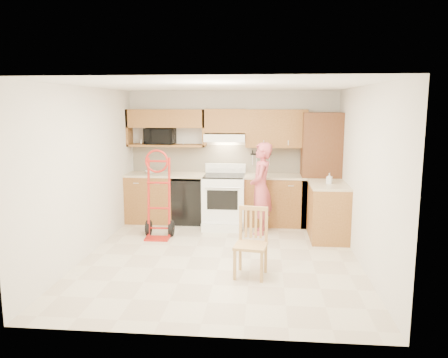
# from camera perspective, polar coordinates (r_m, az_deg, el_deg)

# --- Properties ---
(floor) EXTENTS (4.00, 4.50, 0.02)m
(floor) POSITION_cam_1_polar(r_m,az_deg,el_deg) (6.62, -0.41, -10.24)
(floor) COLOR beige
(floor) RESTS_ON ground
(ceiling) EXTENTS (4.00, 4.50, 0.02)m
(ceiling) POSITION_cam_1_polar(r_m,az_deg,el_deg) (6.24, -0.44, 12.10)
(ceiling) COLOR white
(ceiling) RESTS_ON ground
(wall_back) EXTENTS (4.00, 0.02, 2.50)m
(wall_back) POSITION_cam_1_polar(r_m,az_deg,el_deg) (8.54, 1.10, 2.96)
(wall_back) COLOR silver
(wall_back) RESTS_ON ground
(wall_front) EXTENTS (4.00, 0.02, 2.50)m
(wall_front) POSITION_cam_1_polar(r_m,az_deg,el_deg) (4.11, -3.60, -4.35)
(wall_front) COLOR silver
(wall_front) RESTS_ON ground
(wall_left) EXTENTS (0.02, 4.50, 2.50)m
(wall_left) POSITION_cam_1_polar(r_m,az_deg,el_deg) (6.81, -17.51, 0.81)
(wall_left) COLOR silver
(wall_left) RESTS_ON ground
(wall_right) EXTENTS (0.02, 4.50, 2.50)m
(wall_right) POSITION_cam_1_polar(r_m,az_deg,el_deg) (6.43, 17.70, 0.30)
(wall_right) COLOR silver
(wall_right) RESTS_ON ground
(backsplash) EXTENTS (3.92, 0.03, 0.55)m
(backsplash) POSITION_cam_1_polar(r_m,az_deg,el_deg) (8.52, 1.09, 2.61)
(backsplash) COLOR beige
(backsplash) RESTS_ON wall_back
(lower_cab_left) EXTENTS (0.90, 0.60, 0.90)m
(lower_cab_left) POSITION_cam_1_polar(r_m,az_deg,el_deg) (8.62, -9.41, -2.50)
(lower_cab_left) COLOR #9B6337
(lower_cab_left) RESTS_ON ground
(dishwasher) EXTENTS (0.60, 0.60, 0.85)m
(dishwasher) POSITION_cam_1_polar(r_m,az_deg,el_deg) (8.47, -4.48, -2.79)
(dishwasher) COLOR black
(dishwasher) RESTS_ON ground
(lower_cab_right) EXTENTS (1.14, 0.60, 0.90)m
(lower_cab_right) POSITION_cam_1_polar(r_m,az_deg,el_deg) (8.35, 6.62, -2.83)
(lower_cab_right) COLOR #9B6337
(lower_cab_right) RESTS_ON ground
(countertop_left) EXTENTS (1.50, 0.63, 0.04)m
(countertop_left) POSITION_cam_1_polar(r_m,az_deg,el_deg) (8.47, -7.53, 0.56)
(countertop_left) COLOR beige
(countertop_left) RESTS_ON lower_cab_left
(countertop_right) EXTENTS (1.14, 0.63, 0.04)m
(countertop_right) POSITION_cam_1_polar(r_m,az_deg,el_deg) (8.26, 6.69, 0.35)
(countertop_right) COLOR beige
(countertop_right) RESTS_ON lower_cab_right
(cab_return_right) EXTENTS (0.60, 1.00, 0.90)m
(cab_return_right) POSITION_cam_1_polar(r_m,az_deg,el_deg) (7.64, 13.30, -4.20)
(cab_return_right) COLOR #9B6337
(cab_return_right) RESTS_ON ground
(countertop_return) EXTENTS (0.63, 1.00, 0.04)m
(countertop_return) POSITION_cam_1_polar(r_m,az_deg,el_deg) (7.54, 13.44, -0.73)
(countertop_return) COLOR beige
(countertop_return) RESTS_ON cab_return_right
(pantry_tall) EXTENTS (0.70, 0.60, 2.10)m
(pantry_tall) POSITION_cam_1_polar(r_m,az_deg,el_deg) (8.30, 12.37, 1.15)
(pantry_tall) COLOR #4D2610
(pantry_tall) RESTS_ON ground
(upper_cab_left) EXTENTS (1.50, 0.33, 0.34)m
(upper_cab_left) POSITION_cam_1_polar(r_m,az_deg,el_deg) (8.50, -7.48, 7.78)
(upper_cab_left) COLOR #9B6337
(upper_cab_left) RESTS_ON wall_back
(upper_shelf_mw) EXTENTS (1.50, 0.33, 0.04)m
(upper_shelf_mw) POSITION_cam_1_polar(r_m,az_deg,el_deg) (8.53, -7.41, 4.36)
(upper_shelf_mw) COLOR #9B6337
(upper_shelf_mw) RESTS_ON wall_back
(upper_cab_center) EXTENTS (0.76, 0.33, 0.44)m
(upper_cab_center) POSITION_cam_1_polar(r_m,az_deg,el_deg) (8.32, 0.20, 7.55)
(upper_cab_center) COLOR #9B6337
(upper_cab_center) RESTS_ON wall_back
(upper_cab_right) EXTENTS (1.14, 0.33, 0.70)m
(upper_cab_right) POSITION_cam_1_polar(r_m,az_deg,el_deg) (8.30, 6.79, 6.51)
(upper_cab_right) COLOR #9B6337
(upper_cab_right) RESTS_ON wall_back
(range_hood) EXTENTS (0.76, 0.46, 0.14)m
(range_hood) POSITION_cam_1_polar(r_m,az_deg,el_deg) (8.28, 0.15, 5.39)
(range_hood) COLOR white
(range_hood) RESTS_ON wall_back
(knife_strip) EXTENTS (0.40, 0.05, 0.29)m
(knife_strip) POSITION_cam_1_polar(r_m,az_deg,el_deg) (8.46, 4.79, 2.80)
(knife_strip) COLOR black
(knife_strip) RESTS_ON backsplash
(microwave) EXTENTS (0.57, 0.40, 0.31)m
(microwave) POSITION_cam_1_polar(r_m,az_deg,el_deg) (8.54, -8.27, 5.52)
(microwave) COLOR black
(microwave) RESTS_ON upper_shelf_mw
(range) EXTENTS (0.77, 1.01, 1.13)m
(range) POSITION_cam_1_polar(r_m,az_deg,el_deg) (8.13, -0.03, -2.27)
(range) COLOR white
(range) RESTS_ON ground
(person) EXTENTS (0.42, 0.61, 1.60)m
(person) POSITION_cam_1_polar(r_m,az_deg,el_deg) (7.67, 4.82, -1.24)
(person) COLOR #BE4C55
(person) RESTS_ON ground
(hand_truck) EXTENTS (0.54, 0.50, 1.36)m
(hand_truck) POSITION_cam_1_polar(r_m,az_deg,el_deg) (7.48, -8.58, -2.53)
(hand_truck) COLOR #B11F17
(hand_truck) RESTS_ON ground
(dining_chair) EXTENTS (0.47, 0.50, 0.90)m
(dining_chair) POSITION_cam_1_polar(r_m,az_deg,el_deg) (5.82, 3.48, -8.29)
(dining_chair) COLOR #BC8C46
(dining_chair) RESTS_ON ground
(soap_bottle) EXTENTS (0.11, 0.11, 0.18)m
(soap_bottle) POSITION_cam_1_polar(r_m,az_deg,el_deg) (7.52, 13.48, 0.08)
(soap_bottle) COLOR white
(soap_bottle) RESTS_ON countertop_return
(bowl) EXTENTS (0.27, 0.27, 0.05)m
(bowl) POSITION_cam_1_polar(r_m,az_deg,el_deg) (8.53, -9.47, 0.90)
(bowl) COLOR white
(bowl) RESTS_ON countertop_left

